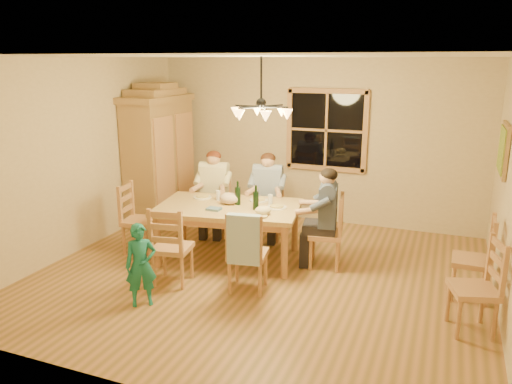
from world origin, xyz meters
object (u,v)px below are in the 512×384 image
at_px(wine_bottle_b, 256,198).
at_px(child, 141,265).
at_px(dining_table, 229,213).
at_px(chair_spare_back, 470,273).
at_px(adult_woman, 214,183).
at_px(chair_far_left, 215,216).
at_px(adult_plaid_man, 268,185).
at_px(chair_end_left, 140,231).
at_px(adult_slate_man, 327,206).
at_px(wine_bottle_a, 238,193).
at_px(chair_far_right, 268,220).
at_px(chair_near_right, 248,266).
at_px(chair_spare_front, 472,303).
at_px(armoire, 160,159).
at_px(chair_end_right, 325,245).
at_px(chair_near_left, 173,259).

bearing_deg(wine_bottle_b, child, -116.14).
bearing_deg(dining_table, chair_spare_back, -1.14).
bearing_deg(adult_woman, chair_far_left, -99.37).
relative_size(dining_table, adult_plaid_man, 2.34).
bearing_deg(wine_bottle_b, chair_end_left, -174.24).
distance_m(chair_far_left, adult_slate_man, 2.06).
xyz_separation_m(adult_woman, adult_slate_man, (1.90, -0.59, 0.00)).
bearing_deg(adult_plaid_man, child, 68.10).
bearing_deg(wine_bottle_a, child, -104.71).
relative_size(chair_far_right, chair_near_right, 1.00).
xyz_separation_m(adult_plaid_man, wine_bottle_a, (-0.12, -0.85, 0.08)).
bearing_deg(chair_end_left, chair_spare_front, 72.24).
bearing_deg(armoire, chair_spare_back, -14.55).
height_order(chair_far_right, chair_spare_back, same).
bearing_deg(chair_end_right, armoire, 62.97).
bearing_deg(chair_spare_front, chair_near_left, 75.55).
bearing_deg(chair_spare_back, chair_end_left, 92.75).
bearing_deg(adult_plaid_man, adult_slate_man, 136.64).
relative_size(armoire, chair_near_right, 2.32).
height_order(armoire, wine_bottle_a, armoire).
bearing_deg(child, chair_far_left, 57.42).
distance_m(armoire, adult_woman, 1.29).
bearing_deg(chair_end_right, chair_spare_front, -130.59).
distance_m(armoire, chair_end_left, 1.69).
xyz_separation_m(chair_spare_front, chair_spare_back, (0.00, 0.79, 0.00)).
relative_size(adult_woman, child, 0.92).
height_order(adult_plaid_man, chair_spare_back, adult_plaid_man).
bearing_deg(chair_spare_back, child, 114.85).
xyz_separation_m(armoire, adult_woman, (1.21, -0.40, -0.22)).
height_order(chair_end_left, adult_slate_man, adult_slate_man).
height_order(adult_slate_man, wine_bottle_a, adult_slate_man).
bearing_deg(adult_slate_man, chair_end_left, 90.00).
distance_m(chair_far_left, chair_near_left, 1.78).
distance_m(chair_near_right, adult_plaid_man, 1.86).
bearing_deg(adult_plaid_man, chair_far_right, 180.00).
xyz_separation_m(armoire, chair_far_left, (1.21, -0.40, -0.75)).
distance_m(chair_end_left, child, 1.67).
relative_size(chair_near_left, adult_slate_man, 1.13).
relative_size(chair_near_left, adult_woman, 1.13).
height_order(chair_far_right, adult_plaid_man, adult_plaid_man).
distance_m(chair_near_left, chair_spare_back, 3.49).
relative_size(chair_far_left, adult_slate_man, 1.13).
height_order(adult_woman, adult_slate_man, same).
xyz_separation_m(armoire, wine_bottle_a, (1.91, -1.11, -0.13)).
height_order(chair_end_left, chair_spare_front, same).
height_order(chair_far_left, adult_woman, adult_woman).
xyz_separation_m(chair_far_right, chair_spare_back, (2.84, -1.00, 0.00)).
bearing_deg(dining_table, wine_bottle_b, -5.71).
distance_m(chair_end_left, adult_plaid_man, 1.97).
relative_size(dining_table, chair_end_left, 2.07).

